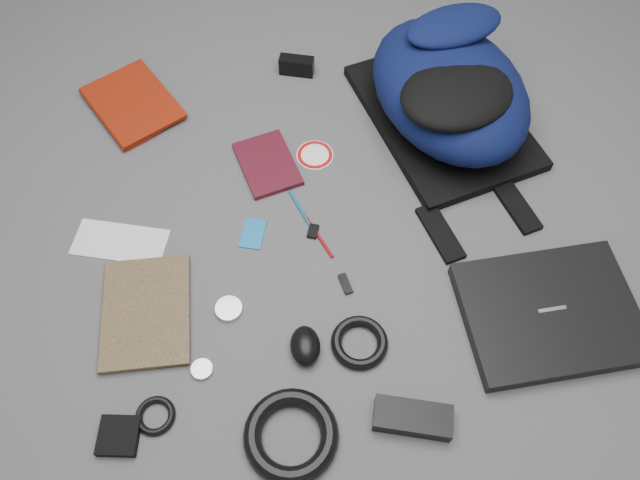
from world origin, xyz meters
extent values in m
plane|color=#4F4F51|center=(0.00, 0.00, 0.00)|extent=(4.00, 4.00, 0.00)
cube|color=black|center=(0.44, -0.25, 0.02)|extent=(0.36, 0.28, 0.04)
imported|color=maroon|center=(-0.48, 0.44, 0.01)|extent=(0.27, 0.30, 0.03)
imported|color=#AC880C|center=(-0.48, -0.10, 0.01)|extent=(0.20, 0.26, 0.02)
cube|color=white|center=(-0.44, 0.08, 0.00)|extent=(0.23, 0.16, 0.00)
cube|color=#390B14|center=(-0.09, 0.24, 0.01)|extent=(0.16, 0.20, 0.01)
cube|color=black|center=(0.03, 0.54, 0.03)|extent=(0.10, 0.06, 0.05)
cylinder|color=white|center=(0.03, 0.25, 0.00)|extent=(0.12, 0.12, 0.00)
cylinder|color=#0D667A|center=(-0.03, 0.09, 0.00)|extent=(0.05, 0.13, 0.01)
cylinder|color=maroon|center=(0.00, 0.02, 0.00)|extent=(0.05, 0.13, 0.01)
cube|color=#1870B7|center=(-0.15, 0.05, 0.00)|extent=(0.07, 0.09, 0.00)
cube|color=black|center=(0.04, -0.11, 0.00)|extent=(0.03, 0.05, 0.01)
cube|color=black|center=(-0.01, 0.03, 0.01)|extent=(0.03, 0.04, 0.01)
ellipsoid|color=black|center=(-0.07, -0.24, 0.02)|extent=(0.07, 0.09, 0.04)
cylinder|color=#A9A8AB|center=(-0.28, -0.25, 0.01)|extent=(0.05, 0.05, 0.01)
cylinder|color=silver|center=(-0.22, -0.13, 0.01)|extent=(0.07, 0.07, 0.01)
torus|color=black|center=(0.04, -0.25, 0.01)|extent=(0.15, 0.15, 0.02)
cube|color=black|center=(0.11, -0.42, 0.02)|extent=(0.16, 0.11, 0.04)
torus|color=black|center=(-0.13, -0.41, 0.02)|extent=(0.24, 0.24, 0.03)
cube|color=black|center=(-0.45, -0.35, 0.01)|extent=(0.09, 0.09, 0.02)
torus|color=black|center=(-0.38, -0.33, 0.01)|extent=(0.08, 0.08, 0.01)
camera|label=1|loc=(-0.12, -0.70, 1.21)|focal=35.00mm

